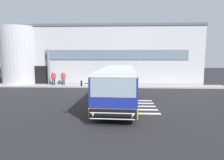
% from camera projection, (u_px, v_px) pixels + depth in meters
% --- Properties ---
extents(ground_plane, '(80.00, 90.00, 0.02)m').
position_uv_depth(ground_plane, '(103.00, 95.00, 18.20)').
color(ground_plane, '#232326').
rests_on(ground_plane, ground).
extents(bay_paint_stripes, '(4.40, 3.96, 0.01)m').
position_uv_depth(bay_paint_stripes, '(125.00, 106.00, 13.94)').
color(bay_paint_stripes, silver).
rests_on(bay_paint_stripes, ground).
extents(terminal_building, '(25.49, 13.80, 7.60)m').
position_uv_depth(terminal_building, '(106.00, 55.00, 29.33)').
color(terminal_building, '#B7B7BC').
rests_on(terminal_building, ground).
extents(boarding_curb, '(27.69, 2.00, 0.15)m').
position_uv_depth(boarding_curb, '(107.00, 86.00, 22.95)').
color(boarding_curb, '#9E9B93').
rests_on(boarding_curb, ground).
extents(entry_support_column, '(0.28, 0.28, 4.29)m').
position_uv_depth(entry_support_column, '(49.00, 67.00, 23.61)').
color(entry_support_column, slate).
rests_on(entry_support_column, boarding_curb).
extents(bus_main_foreground, '(3.40, 11.29, 2.70)m').
position_uv_depth(bus_main_foreground, '(118.00, 85.00, 15.10)').
color(bus_main_foreground, navy).
rests_on(bus_main_foreground, ground).
extents(passenger_near_column, '(0.52, 0.50, 1.68)m').
position_uv_depth(passenger_near_column, '(53.00, 77.00, 23.09)').
color(passenger_near_column, '#1E2338').
rests_on(passenger_near_column, boarding_curb).
extents(passenger_by_doorway, '(0.47, 0.41, 1.68)m').
position_uv_depth(passenger_by_doorway, '(63.00, 77.00, 23.14)').
color(passenger_by_doorway, '#2D2D33').
rests_on(passenger_by_doorway, boarding_curb).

